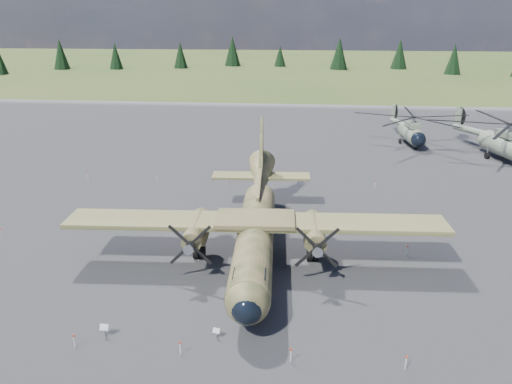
# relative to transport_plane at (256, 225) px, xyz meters

# --- Properties ---
(ground) EXTENTS (500.00, 500.00, 0.00)m
(ground) POSITION_rel_transport_plane_xyz_m (-4.90, 1.25, -2.64)
(ground) COLOR #4E5526
(ground) RESTS_ON ground
(apron) EXTENTS (120.00, 120.00, 0.04)m
(apron) POSITION_rel_transport_plane_xyz_m (-4.90, 11.25, -2.64)
(apron) COLOR #5E5E63
(apron) RESTS_ON ground
(transport_plane) EXTENTS (27.86, 25.29, 9.18)m
(transport_plane) POSITION_rel_transport_plane_xyz_m (0.00, 0.00, 0.00)
(transport_plane) COLOR #3D4424
(transport_plane) RESTS_ON ground
(helicopter_near) EXTENTS (18.47, 20.64, 4.27)m
(helicopter_near) POSITION_rel_transport_plane_xyz_m (18.52, 37.22, 0.39)
(helicopter_near) COLOR gray
(helicopter_near) RESTS_ON ground
(helicopter_mid) EXTENTS (23.80, 24.92, 4.98)m
(helicopter_mid) POSITION_rel_transport_plane_xyz_m (28.69, 30.04, 0.89)
(helicopter_mid) COLOR gray
(helicopter_mid) RESTS_ON ground
(info_placard_left) EXTENTS (0.51, 0.21, 0.80)m
(info_placard_left) POSITION_rel_transport_plane_xyz_m (-7.65, -11.04, -2.10)
(info_placard_left) COLOR gray
(info_placard_left) RESTS_ON ground
(info_placard_right) EXTENTS (0.45, 0.27, 0.66)m
(info_placard_right) POSITION_rel_transport_plane_xyz_m (-1.21, -10.57, -2.20)
(info_placard_right) COLOR gray
(info_placard_right) RESTS_ON ground
(barrier_fence) EXTENTS (33.12, 29.62, 0.85)m
(barrier_fence) POSITION_rel_transport_plane_xyz_m (-5.36, 1.17, -2.13)
(barrier_fence) COLOR silver
(barrier_fence) RESTS_ON ground
(treeline) EXTENTS (318.58, 317.08, 10.90)m
(treeline) POSITION_rel_transport_plane_xyz_m (-5.25, -4.71, 2.18)
(treeline) COLOR black
(treeline) RESTS_ON ground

